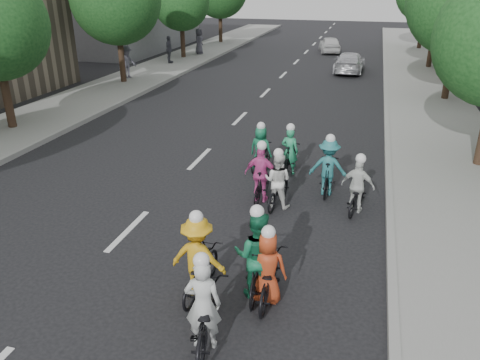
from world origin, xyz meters
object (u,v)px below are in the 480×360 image
at_px(cyclist_4, 268,274).
at_px(follow_car_trail, 330,44).
at_px(cyclist_2, 199,264).
at_px(spectator_0, 127,62).
at_px(cyclist_7, 328,171).
at_px(cyclist_9, 261,152).
at_px(cyclist_1, 257,261).
at_px(cyclist_0, 205,313).
at_px(spectator_1, 169,50).
at_px(follow_car_lead, 349,62).
at_px(spectator_2, 199,41).
at_px(cyclist_3, 262,179).
at_px(cyclist_8, 357,191).
at_px(cyclist_6, 278,185).
at_px(cyclist_5, 290,156).

bearing_deg(cyclist_4, follow_car_trail, -88.50).
distance_m(cyclist_2, spectator_0, 20.87).
xyz_separation_m(cyclist_7, cyclist_9, (-2.18, 1.19, -0.10)).
height_order(cyclist_1, cyclist_4, cyclist_1).
xyz_separation_m(cyclist_0, spectator_1, (-11.17, 24.34, 0.47)).
height_order(cyclist_9, follow_car_lead, cyclist_9).
xyz_separation_m(cyclist_2, cyclist_4, (1.28, 0.18, -0.11)).
bearing_deg(spectator_2, spectator_1, 173.86).
distance_m(cyclist_2, cyclist_9, 6.42).
bearing_deg(follow_car_trail, cyclist_0, 80.70).
height_order(cyclist_3, spectator_2, spectator_2).
bearing_deg(cyclist_8, follow_car_lead, -75.35).
bearing_deg(cyclist_2, cyclist_8, -119.52).
height_order(cyclist_3, cyclist_7, cyclist_7).
bearing_deg(cyclist_0, cyclist_9, -94.31).
relative_size(cyclist_6, cyclist_9, 1.07).
bearing_deg(cyclist_7, cyclist_4, 83.65).
height_order(cyclist_6, cyclist_8, cyclist_6).
bearing_deg(cyclist_9, cyclist_8, 156.91).
height_order(cyclist_2, cyclist_4, cyclist_2).
bearing_deg(cyclist_2, follow_car_trail, -86.42).
bearing_deg(cyclist_0, cyclist_1, -118.96).
bearing_deg(follow_car_lead, cyclist_2, 88.14).
relative_size(cyclist_8, follow_car_trail, 0.45).
bearing_deg(cyclist_9, cyclist_2, 103.95).
distance_m(cyclist_8, spectator_2, 26.54).
bearing_deg(spectator_0, follow_car_trail, -11.59).
height_order(follow_car_trail, spectator_2, spectator_2).
bearing_deg(cyclist_4, cyclist_8, -110.91).
bearing_deg(cyclist_7, cyclist_1, 80.71).
relative_size(cyclist_3, spectator_0, 0.95).
relative_size(follow_car_trail, spectator_2, 1.97).
height_order(cyclist_3, cyclist_5, cyclist_3).
height_order(cyclist_8, cyclist_9, cyclist_8).
relative_size(cyclist_6, spectator_1, 0.94).
bearing_deg(spectator_0, cyclist_5, -110.23).
xyz_separation_m(cyclist_3, spectator_1, (-10.84, 18.85, 0.42)).
bearing_deg(cyclist_3, spectator_1, -57.75).
height_order(cyclist_3, cyclist_8, cyclist_3).
bearing_deg(spectator_2, follow_car_trail, -64.71).
bearing_deg(cyclist_8, cyclist_5, -33.80).
bearing_deg(cyclist_2, cyclist_0, 116.64).
relative_size(cyclist_2, cyclist_7, 1.03).
relative_size(cyclist_8, spectator_0, 0.92).
xyz_separation_m(cyclist_5, spectator_1, (-11.23, 16.71, 0.49)).
xyz_separation_m(cyclist_2, cyclist_7, (1.87, 5.22, 0.01)).
bearing_deg(cyclist_0, follow_car_trail, -98.60).
bearing_deg(cyclist_9, follow_car_trail, -78.00).
xyz_separation_m(cyclist_8, spectator_1, (-13.34, 18.78, 0.50)).
distance_m(cyclist_5, spectator_0, 16.18).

